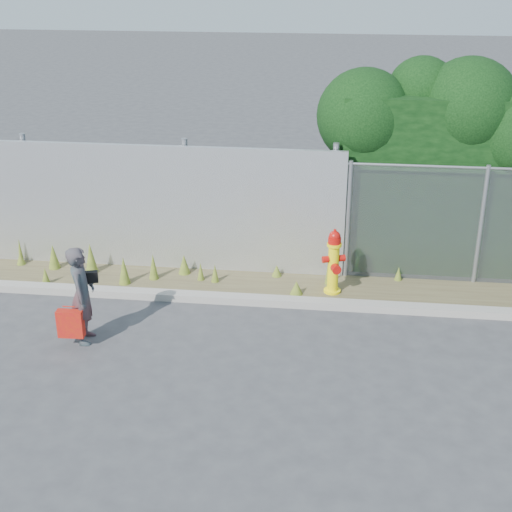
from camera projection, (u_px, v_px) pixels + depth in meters
name	position (u px, v px, depth m)	size (l,w,h in m)	color
ground	(266.00, 366.00, 9.63)	(80.00, 80.00, 0.00)	#39393C
curb	(278.00, 301.00, 11.24)	(16.00, 0.22, 0.12)	gray
weed_strip	(270.00, 279.00, 11.86)	(16.00, 1.20, 0.54)	brown
corrugated_fence	(98.00, 205.00, 12.28)	(8.50, 0.21, 2.30)	silver
fire_hydrant	(333.00, 263.00, 11.43)	(0.37, 0.33, 1.12)	#FFE80D
woman	(82.00, 295.00, 9.98)	(0.53, 0.35, 1.45)	#0E565A
red_tote_bag	(71.00, 324.00, 9.92)	(0.36, 0.13, 0.48)	#B52A0A
black_shoulder_bag	(90.00, 277.00, 9.99)	(0.22, 0.09, 0.16)	black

